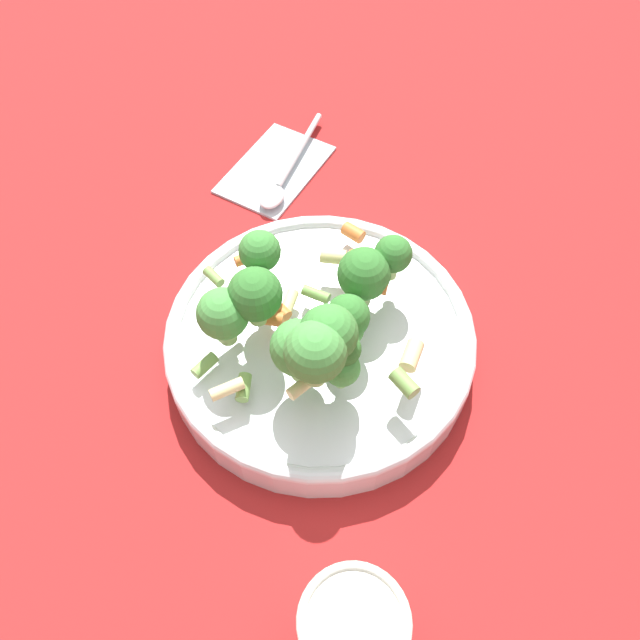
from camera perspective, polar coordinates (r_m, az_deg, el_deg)
ground_plane at (r=0.58m, az=0.00°, el=-2.92°), size 3.00×3.00×0.00m
bowl at (r=0.57m, az=0.00°, el=-1.81°), size 0.28×0.28×0.04m
pasta_salad at (r=0.50m, az=-0.88°, el=0.35°), size 0.20×0.20×0.10m
cup at (r=0.46m, az=2.89°, el=-26.51°), size 0.07×0.07×0.09m
napkin at (r=0.74m, az=-4.11°, el=13.65°), size 0.16×0.15×0.01m
spoon at (r=0.72m, az=-3.38°, el=12.91°), size 0.15×0.09×0.01m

